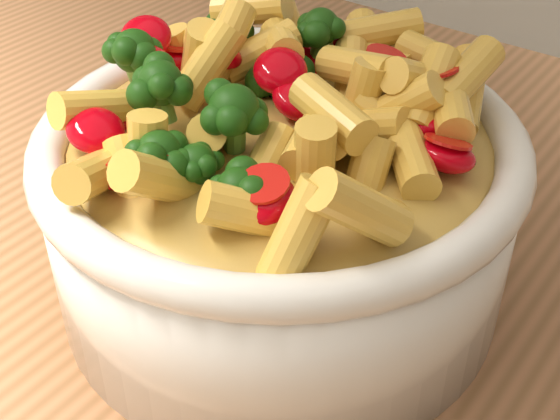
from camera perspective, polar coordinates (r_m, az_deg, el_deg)
The scene contains 2 objects.
serving_bowl at distance 0.44m, azimuth -0.00°, elevation 0.15°, with size 0.27×0.27×0.11m.
pasta_salad at distance 0.40m, azimuth -0.00°, elevation 8.24°, with size 0.21×0.21×0.05m.
Camera 1 is at (0.12, -0.29, 1.22)m, focal length 50.00 mm.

